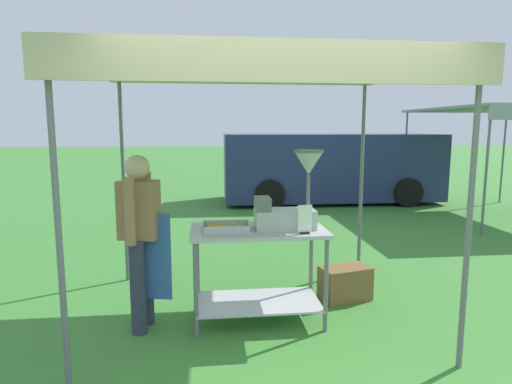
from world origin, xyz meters
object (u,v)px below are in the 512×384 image
(van_navy, at_px, (330,167))
(neighbour_tent, at_px, (502,111))
(donut_fryer, at_px, (291,199))
(stall_canopy, at_px, (257,74))
(donut_tray, at_px, (226,228))
(supply_crate, at_px, (345,283))
(donut_cart, at_px, (258,256))
(menu_sign, at_px, (305,221))
(vendor, at_px, (141,233))

(van_navy, distance_m, neighbour_tent, 3.90)
(donut_fryer, distance_m, neighbour_tent, 6.88)
(stall_canopy, relative_size, donut_tray, 7.13)
(supply_crate, bearing_deg, donut_tray, -160.28)
(donut_cart, xyz_separation_m, donut_fryer, (0.31, -0.01, 0.54))
(supply_crate, bearing_deg, menu_sign, -133.02)
(donut_fryer, distance_m, supply_crate, 1.29)
(vendor, xyz_separation_m, van_navy, (3.67, 6.68, -0.03))
(donut_tray, bearing_deg, vendor, 179.19)
(stall_canopy, xyz_separation_m, donut_cart, (0.00, -0.10, -1.69))
(stall_canopy, height_order, donut_fryer, stall_canopy)
(donut_tray, height_order, vendor, vendor)
(donut_fryer, height_order, supply_crate, donut_fryer)
(stall_canopy, height_order, menu_sign, stall_canopy)
(donut_cart, xyz_separation_m, vendor, (-1.07, -0.04, 0.26))
(stall_canopy, distance_m, supply_crate, 2.39)
(stall_canopy, height_order, vendor, stall_canopy)
(stall_canopy, xyz_separation_m, neighbour_tent, (5.51, 4.29, -0.15))
(donut_tray, distance_m, van_navy, 7.29)
(stall_canopy, distance_m, vendor, 1.79)
(donut_tray, bearing_deg, neighbour_tent, 37.38)
(stall_canopy, relative_size, donut_cart, 2.46)
(van_navy, relative_size, neighbour_tent, 1.63)
(donut_cart, xyz_separation_m, supply_crate, (0.99, 0.42, -0.46))
(neighbour_tent, bearing_deg, van_navy, 142.26)
(donut_fryer, bearing_deg, supply_crate, 31.59)
(neighbour_tent, bearing_deg, menu_sign, -137.91)
(van_navy, bearing_deg, stall_canopy, -111.65)
(donut_tray, xyz_separation_m, donut_fryer, (0.61, 0.04, 0.25))
(donut_cart, relative_size, neighbour_tent, 0.39)
(donut_cart, bearing_deg, donut_tray, -170.61)
(vendor, bearing_deg, stall_canopy, 7.29)
(donut_cart, relative_size, donut_fryer, 1.72)
(donut_cart, relative_size, vendor, 0.79)
(vendor, bearing_deg, donut_fryer, 1.29)
(supply_crate, distance_m, van_navy, 6.47)
(menu_sign, bearing_deg, donut_tray, 165.36)
(stall_canopy, distance_m, neighbour_tent, 6.98)
(donut_cart, height_order, donut_fryer, donut_fryer)
(donut_fryer, xyz_separation_m, menu_sign, (0.09, -0.22, -0.16))
(menu_sign, bearing_deg, vendor, 172.52)
(stall_canopy, bearing_deg, menu_sign, -40.19)
(vendor, bearing_deg, menu_sign, -7.48)
(donut_cart, bearing_deg, neighbour_tent, 38.56)
(supply_crate, height_order, neighbour_tent, neighbour_tent)
(donut_fryer, bearing_deg, neighbour_tent, 40.22)
(donut_tray, bearing_deg, menu_sign, -14.64)
(donut_tray, relative_size, vendor, 0.27)
(donut_cart, distance_m, supply_crate, 1.17)
(stall_canopy, relative_size, van_navy, 0.59)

